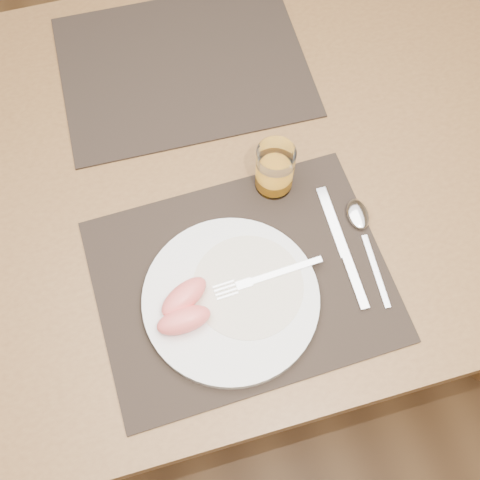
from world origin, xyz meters
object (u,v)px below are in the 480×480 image
(plate, at_px, (231,299))
(fork, at_px, (259,279))
(juice_glass, at_px, (275,170))
(spoon, at_px, (360,222))
(placemat_far, at_px, (183,66))
(placemat_near, at_px, (242,280))
(table, at_px, (215,188))
(knife, at_px, (346,257))

(plate, xyz_separation_m, fork, (0.05, 0.02, 0.01))
(juice_glass, bearing_deg, spoon, -44.35)
(plate, bearing_deg, placemat_far, 85.41)
(placemat_near, bearing_deg, placemat_far, 88.50)
(table, relative_size, placemat_near, 3.11)
(fork, bearing_deg, plate, -162.39)
(placemat_near, relative_size, fork, 2.57)
(table, height_order, knife, knife)
(fork, xyz_separation_m, spoon, (0.19, 0.05, -0.01))
(fork, xyz_separation_m, knife, (0.15, 0.00, -0.02))
(placemat_far, relative_size, knife, 2.04)
(table, bearing_deg, placemat_near, -92.89)
(placemat_near, distance_m, fork, 0.03)
(juice_glass, bearing_deg, table, 141.84)
(placemat_far, xyz_separation_m, spoon, (0.20, -0.40, 0.01))
(spoon, bearing_deg, table, 138.19)
(spoon, bearing_deg, knife, -130.75)
(knife, xyz_separation_m, spoon, (0.04, 0.05, 0.00))
(fork, bearing_deg, juice_glass, 65.56)
(placemat_near, bearing_deg, table, 87.11)
(placemat_near, distance_m, juice_glass, 0.19)
(placemat_near, height_order, plate, plate)
(placemat_near, xyz_separation_m, spoon, (0.21, 0.04, 0.01))
(table, distance_m, placemat_far, 0.24)
(placemat_near, relative_size, placemat_far, 1.00)
(placemat_near, relative_size, knife, 2.04)
(plate, relative_size, juice_glass, 2.85)
(table, distance_m, juice_glass, 0.17)
(knife, relative_size, juice_glass, 2.32)
(spoon, distance_m, juice_glass, 0.16)
(placemat_far, distance_m, juice_glass, 0.30)
(fork, relative_size, juice_glass, 1.85)
(placemat_far, xyz_separation_m, fork, (0.01, -0.45, 0.02))
(placemat_far, relative_size, spoon, 2.34)
(spoon, relative_size, juice_glass, 2.02)
(knife, height_order, juice_glass, juice_glass)
(fork, distance_m, juice_glass, 0.18)
(juice_glass, bearing_deg, placemat_far, 106.69)
(knife, height_order, spoon, spoon)
(fork, bearing_deg, knife, 1.94)
(knife, relative_size, spoon, 1.15)
(table, relative_size, juice_glass, 14.76)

